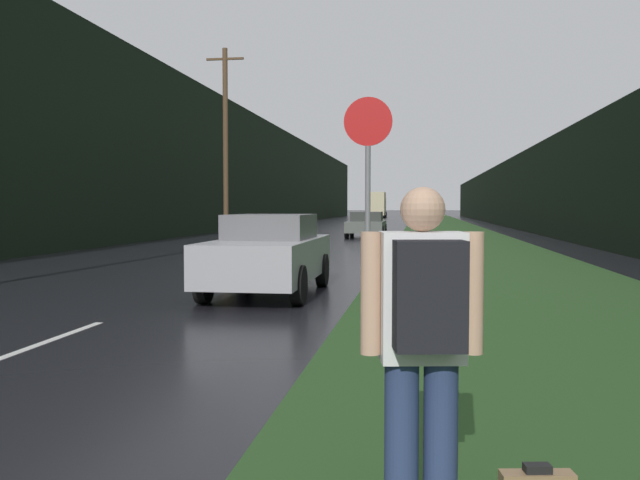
{
  "coord_description": "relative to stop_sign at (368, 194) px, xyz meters",
  "views": [
    {
      "loc": [
        4.57,
        -0.63,
        1.67
      ],
      "look_at": [
        2.28,
        14.77,
        0.9
      ],
      "focal_mm": 38.0,
      "sensor_mm": 36.0,
      "label": 1
    }
  ],
  "objects": [
    {
      "name": "grass_verge",
      "position": [
        2.52,
        31.9,
        -1.82
      ],
      "size": [
        6.0,
        240.0,
        0.02
      ],
      "primitive_type": "cube",
      "color": "#26471E",
      "rests_on": "ground_plane"
    },
    {
      "name": "lane_stripe_b",
      "position": [
        -3.89,
        -1.13,
        -1.83
      ],
      "size": [
        0.12,
        3.0,
        0.01
      ],
      "primitive_type": "cube",
      "color": "silver",
      "rests_on": "ground_plane"
    },
    {
      "name": "lane_stripe_c",
      "position": [
        -3.89,
        5.87,
        -1.83
      ],
      "size": [
        0.12,
        3.0,
        0.01
      ],
      "primitive_type": "cube",
      "color": "silver",
      "rests_on": "ground_plane"
    },
    {
      "name": "lane_stripe_d",
      "position": [
        -3.89,
        12.87,
        -1.83
      ],
      "size": [
        0.12,
        3.0,
        0.01
      ],
      "primitive_type": "cube",
      "color": "silver",
      "rests_on": "ground_plane"
    },
    {
      "name": "treeline_far_side",
      "position": [
        -13.3,
        41.9,
        2.66
      ],
      "size": [
        2.0,
        140.0,
        8.98
      ],
      "primitive_type": "cube",
      "color": "black",
      "rests_on": "ground_plane"
    },
    {
      "name": "treeline_near_side",
      "position": [
        8.52,
        41.9,
        0.88
      ],
      "size": [
        2.0,
        140.0,
        5.42
      ],
      "primitive_type": "cube",
      "color": "black",
      "rests_on": "ground_plane"
    },
    {
      "name": "utility_pole_far",
      "position": [
        -8.51,
        22.54,
        2.87
      ],
      "size": [
        1.8,
        0.24,
        9.13
      ],
      "color": "#4C3823",
      "rests_on": "ground_plane"
    },
    {
      "name": "stop_sign",
      "position": [
        0.0,
        0.0,
        0.0
      ],
      "size": [
        0.63,
        0.07,
        3.08
      ],
      "color": "slate",
      "rests_on": "ground_plane"
    },
    {
      "name": "hitchhiker_with_backpack",
      "position": [
        0.69,
        -5.37,
        -0.82
      ],
      "size": [
        0.61,
        0.47,
        1.77
      ],
      "rotation": [
        0.0,
        0.0,
        0.17
      ],
      "color": "navy",
      "rests_on": "ground_plane"
    },
    {
      "name": "car_passing_near",
      "position": [
        -2.19,
        3.88,
        -1.06
      ],
      "size": [
        1.87,
        4.46,
        1.52
      ],
      "rotation": [
        0.0,
        0.0,
        3.14
      ],
      "color": "#9E9EA3",
      "rests_on": "ground_plane"
    },
    {
      "name": "car_passing_far",
      "position": [
        -2.19,
        27.39,
        -1.12
      ],
      "size": [
        2.01,
        4.2,
        1.38
      ],
      "rotation": [
        0.0,
        0.0,
        3.14
      ],
      "color": "#4C514C",
      "rests_on": "ground_plane"
    },
    {
      "name": "delivery_truck",
      "position": [
        -5.6,
        89.13,
        0.1
      ],
      "size": [
        2.62,
        6.8,
        3.7
      ],
      "color": "#6E684F",
      "rests_on": "ground_plane"
    }
  ]
}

